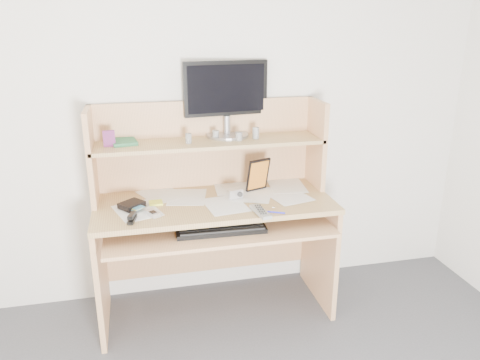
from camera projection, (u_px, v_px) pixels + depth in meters
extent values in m
cube|color=silver|center=(204.00, 108.00, 2.90)|extent=(3.60, 0.04, 2.50)
cube|color=tan|center=(214.00, 203.00, 2.78)|extent=(1.40, 0.60, 0.03)
cube|color=tan|center=(101.00, 272.00, 2.75)|extent=(0.03, 0.56, 0.72)
cube|color=tan|center=(319.00, 248.00, 3.04)|extent=(0.03, 0.56, 0.72)
cube|color=tan|center=(208.00, 243.00, 3.17)|extent=(1.34, 0.02, 0.41)
cube|color=tan|center=(218.00, 226.00, 2.70)|extent=(1.28, 0.55, 0.02)
cube|color=tan|center=(206.00, 144.00, 2.95)|extent=(1.40, 0.02, 0.55)
cube|color=tan|center=(91.00, 157.00, 2.68)|extent=(0.03, 0.30, 0.55)
cube|color=tan|center=(316.00, 143.00, 2.96)|extent=(0.03, 0.30, 0.55)
cube|color=tan|center=(209.00, 143.00, 2.80)|extent=(1.38, 0.30, 0.02)
cube|color=silver|center=(214.00, 201.00, 2.77)|extent=(1.32, 0.54, 0.01)
cube|color=black|center=(221.00, 229.00, 2.61)|extent=(0.50, 0.19, 0.02)
cube|color=black|center=(221.00, 226.00, 2.61)|extent=(0.47, 0.18, 0.01)
cube|color=gray|center=(261.00, 212.00, 2.58)|extent=(0.08, 0.20, 0.02)
cube|color=silver|center=(153.00, 213.00, 2.56)|extent=(0.09, 0.11, 0.02)
cube|color=black|center=(132.00, 217.00, 2.49)|extent=(0.06, 0.12, 0.04)
cube|color=black|center=(132.00, 205.00, 2.65)|extent=(0.16, 0.16, 0.03)
cube|color=gold|center=(156.00, 203.00, 2.73)|extent=(0.08, 0.08, 0.01)
cube|color=silver|center=(235.00, 194.00, 2.79)|extent=(0.09, 0.05, 0.05)
cube|color=black|center=(258.00, 175.00, 2.89)|extent=(0.14, 0.07, 0.21)
cylinder|color=#1C1ED5|center=(272.00, 212.00, 2.59)|extent=(0.13, 0.07, 0.01)
cube|color=maroon|center=(109.00, 139.00, 2.66)|extent=(0.07, 0.03, 0.09)
cube|color=#378A5A|center=(124.00, 141.00, 2.75)|extent=(0.16, 0.21, 0.02)
cylinder|color=black|center=(216.00, 135.00, 2.83)|extent=(0.05, 0.05, 0.05)
cylinder|color=white|center=(188.00, 138.00, 2.73)|extent=(0.04, 0.04, 0.06)
cylinder|color=black|center=(239.00, 136.00, 2.80)|extent=(0.05, 0.05, 0.05)
cylinder|color=silver|center=(256.00, 133.00, 2.84)|extent=(0.05, 0.05, 0.07)
cylinder|color=#9B9B9F|center=(227.00, 135.00, 2.91)|extent=(0.26, 0.26, 0.02)
cylinder|color=#9B9B9F|center=(227.00, 125.00, 2.90)|extent=(0.04, 0.04, 0.11)
cube|color=black|center=(226.00, 88.00, 2.85)|extent=(0.53, 0.09, 0.33)
cube|color=black|center=(227.00, 89.00, 2.83)|extent=(0.48, 0.05, 0.29)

